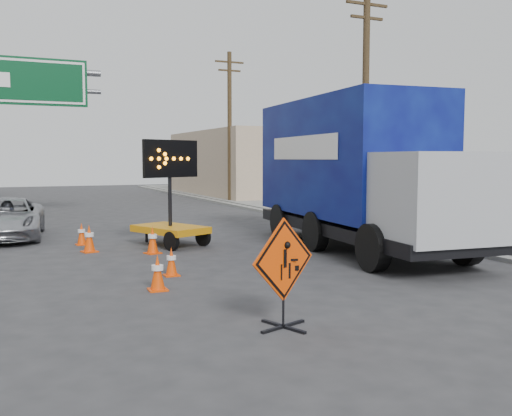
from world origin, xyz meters
TOP-DOWN VIEW (x-y plane):
  - ground at (0.00, 0.00)m, footprint 100.00×100.00m
  - curb_right at (7.20, 15.00)m, footprint 0.40×60.00m
  - sidewalk_right at (9.50, 15.00)m, footprint 4.00×60.00m
  - building_right_far at (13.00, 30.00)m, footprint 10.00×14.00m
  - highway_gantry at (-4.43, 17.96)m, footprint 6.18×0.38m
  - utility_pole_near at (8.00, 10.00)m, footprint 1.80×0.26m
  - utility_pole_far at (8.00, 24.00)m, footprint 1.80×0.26m
  - construction_sign at (-0.72, -0.38)m, footprint 1.25×0.90m
  - arrow_board at (-0.02, 8.63)m, footprint 2.15×2.61m
  - pickup_truck at (-4.57, 12.34)m, footprint 2.72×5.06m
  - box_truck at (4.79, 5.77)m, footprint 3.62×9.49m
  - cone_a at (-1.88, 2.94)m, footprint 0.38×0.38m
  - cone_b at (-1.23, 4.23)m, footprint 0.33×0.33m
  - cone_c at (-0.88, 7.40)m, footprint 0.49×0.49m
  - cone_d at (-2.46, 8.39)m, footprint 0.49×0.49m
  - cone_e at (-2.48, 9.89)m, footprint 0.38×0.38m

SIDE VIEW (x-z plane):
  - ground at x=0.00m, z-range 0.00..0.00m
  - curb_right at x=7.20m, z-range 0.00..0.12m
  - sidewalk_right at x=9.50m, z-range 0.00..0.15m
  - cone_b at x=-1.23m, z-range 0.00..0.66m
  - cone_e at x=-2.48m, z-range 0.00..0.69m
  - cone_a at x=-1.88m, z-range 0.00..0.73m
  - cone_c at x=-0.88m, z-range 0.00..0.77m
  - cone_d at x=-2.46m, z-range 0.00..0.79m
  - pickup_truck at x=-4.57m, z-range 0.00..1.35m
  - arrow_board at x=-0.02m, z-range -0.90..2.32m
  - construction_sign at x=-0.72m, z-range 0.05..1.79m
  - box_truck at x=4.79m, z-range -0.21..4.20m
  - building_right_far at x=13.00m, z-range 0.00..4.60m
  - utility_pole_near at x=8.00m, z-range 0.18..9.18m
  - utility_pole_far at x=8.00m, z-range 0.18..9.18m
  - highway_gantry at x=-4.43m, z-range 1.62..8.52m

